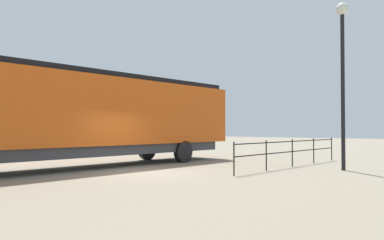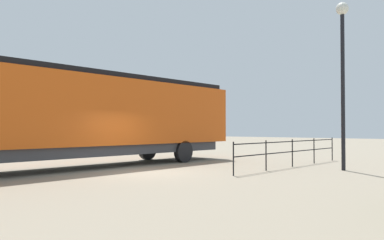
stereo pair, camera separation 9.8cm
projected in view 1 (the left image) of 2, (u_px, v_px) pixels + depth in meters
The scene contains 4 objects.
ground_plane at pixel (145, 173), 15.28m from camera, with size 120.00×120.00×0.00m, color gray.
locomotive at pixel (73, 114), 16.70m from camera, with size 3.00×18.94×4.16m.
lamp_post at pixel (343, 54), 16.26m from camera, with size 0.52×0.52×6.93m.
platform_fence at pixel (292, 149), 17.74m from camera, with size 0.05×9.20×1.24m.
Camera 1 is at (11.42, -10.37, 1.71)m, focal length 36.84 mm.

